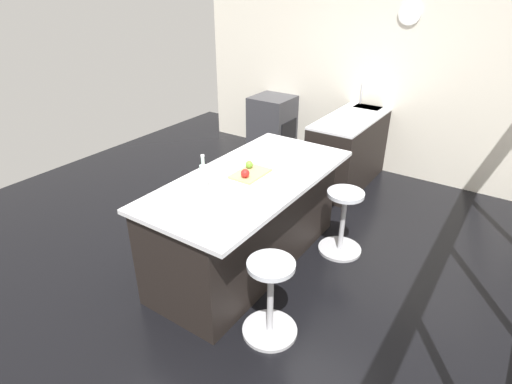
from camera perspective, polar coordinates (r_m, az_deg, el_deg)
name	(u,v)px	position (r m, az deg, el deg)	size (l,w,h in m)	color
ground_plane	(251,244)	(4.41, -0.74, -7.26)	(7.06, 7.06, 0.00)	black
interior_partition_left	(361,75)	(6.17, 14.33, 15.33)	(0.15, 5.13, 2.60)	silver
sink_cabinet	(359,142)	(6.01, 14.09, 6.76)	(2.19, 0.60, 1.21)	black
oven_range	(272,125)	(6.61, 2.28, 9.24)	(0.60, 0.61, 0.90)	#38383D
kitchen_island	(248,219)	(3.93, -1.18, -3.81)	(2.13, 1.02, 0.94)	black
stool_by_window	(342,224)	(4.24, 11.84, -4.33)	(0.44, 0.44, 0.68)	#B7B7BC
stool_middle	(270,301)	(3.26, 1.99, -14.80)	(0.44, 0.44, 0.68)	#B7B7BC
cutting_board	(250,174)	(3.72, -0.80, 2.55)	(0.36, 0.24, 0.02)	tan
apple_red	(245,173)	(3.61, -1.51, 2.60)	(0.08, 0.08, 0.08)	red
apple_green	(249,164)	(3.79, -0.95, 3.83)	(0.07, 0.07, 0.07)	#609E2D
water_bottle	(204,176)	(3.43, -7.21, 2.16)	(0.06, 0.06, 0.31)	silver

